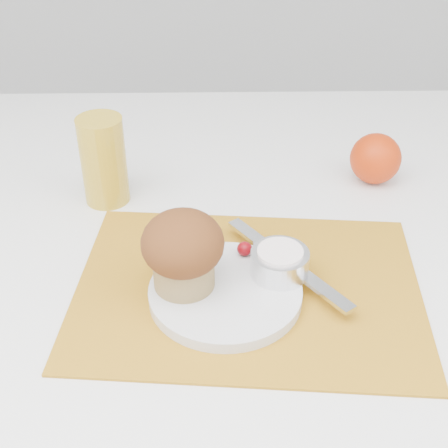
{
  "coord_description": "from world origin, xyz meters",
  "views": [
    {
      "loc": [
        0.0,
        -0.68,
        1.23
      ],
      "look_at": [
        0.02,
        -0.06,
        0.8
      ],
      "focal_mm": 50.0,
      "sensor_mm": 36.0,
      "label": 1
    }
  ],
  "objects_px": {
    "plate": "(225,293)",
    "juice_glass": "(104,161)",
    "orange": "(375,159)",
    "muffin": "(183,250)",
    "table": "(214,386)"
  },
  "relations": [
    {
      "from": "plate",
      "to": "juice_glass",
      "type": "distance_m",
      "value": 0.28
    },
    {
      "from": "plate",
      "to": "juice_glass",
      "type": "height_order",
      "value": "juice_glass"
    },
    {
      "from": "plate",
      "to": "orange",
      "type": "bearing_deg",
      "value": 49.21
    },
    {
      "from": "juice_glass",
      "to": "muffin",
      "type": "relative_size",
      "value": 1.33
    },
    {
      "from": "plate",
      "to": "muffin",
      "type": "xyz_separation_m",
      "value": [
        -0.05,
        0.01,
        0.06
      ]
    },
    {
      "from": "plate",
      "to": "orange",
      "type": "relative_size",
      "value": 2.35
    },
    {
      "from": "table",
      "to": "plate",
      "type": "bearing_deg",
      "value": -85.43
    },
    {
      "from": "orange",
      "to": "juice_glass",
      "type": "xyz_separation_m",
      "value": [
        -0.39,
        -0.04,
        0.03
      ]
    },
    {
      "from": "muffin",
      "to": "juice_glass",
      "type": "bearing_deg",
      "value": 119.22
    },
    {
      "from": "juice_glass",
      "to": "muffin",
      "type": "distance_m",
      "value": 0.24
    },
    {
      "from": "orange",
      "to": "juice_glass",
      "type": "relative_size",
      "value": 0.59
    },
    {
      "from": "table",
      "to": "muffin",
      "type": "height_order",
      "value": "muffin"
    },
    {
      "from": "table",
      "to": "juice_glass",
      "type": "relative_size",
      "value": 9.58
    },
    {
      "from": "table",
      "to": "plate",
      "type": "xyz_separation_m",
      "value": [
        0.02,
        -0.19,
        0.39
      ]
    },
    {
      "from": "plate",
      "to": "juice_glass",
      "type": "xyz_separation_m",
      "value": [
        -0.16,
        0.22,
        0.05
      ]
    }
  ]
}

